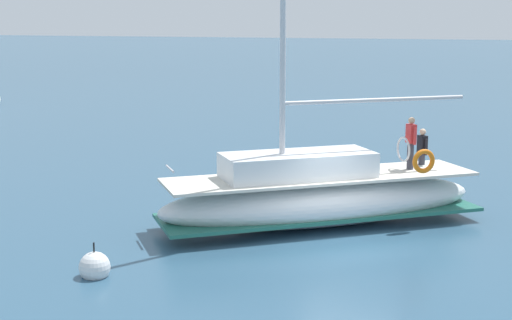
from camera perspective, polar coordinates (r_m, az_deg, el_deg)
ground_plane at (r=20.36m, az=6.88°, el=-6.43°), size 400.00×400.00×0.00m
main_sailboat at (r=22.02m, az=4.71°, el=-2.64°), size 7.85×9.01×11.96m
mooring_buoy at (r=18.26m, az=-12.02°, el=-7.88°), size 0.74×0.74×0.97m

